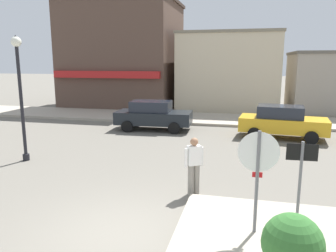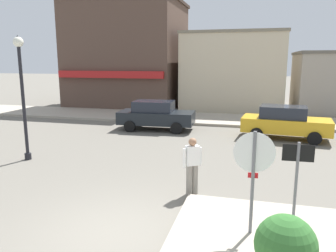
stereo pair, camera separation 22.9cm
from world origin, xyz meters
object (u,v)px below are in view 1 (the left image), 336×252
object	(u,v)px
stop_sign	(258,169)
pedestrian_crossing_near	(194,164)
parked_car_nearest	(153,115)
lamp_post	(20,81)
one_way_sign	(300,179)
parked_car_second	(282,122)

from	to	relation	value
stop_sign	pedestrian_crossing_near	size ratio (longest dim) A/B	1.43
stop_sign	parked_car_nearest	world-z (taller)	stop_sign
stop_sign	parked_car_nearest	xyz separation A→B (m)	(-5.08, 10.14, -0.71)
stop_sign	lamp_post	distance (m)	9.09
one_way_sign	parked_car_nearest	bearing A→B (deg)	120.54
stop_sign	parked_car_second	distance (m)	9.83
one_way_sign	parked_car_second	distance (m)	9.60
stop_sign	lamp_post	xyz separation A→B (m)	(-8.18, 3.70, 1.44)
parked_car_second	pedestrian_crossing_near	size ratio (longest dim) A/B	2.58
stop_sign	parked_car_nearest	size ratio (longest dim) A/B	0.56
one_way_sign	parked_car_second	size ratio (longest dim) A/B	0.50
parked_car_second	one_way_sign	bearing A→B (deg)	-93.74
lamp_post	pedestrian_crossing_near	distance (m)	7.11
stop_sign	pedestrian_crossing_near	xyz separation A→B (m)	(-1.60, 2.01, -0.65)
parked_car_nearest	parked_car_second	world-z (taller)	same
parked_car_nearest	lamp_post	bearing A→B (deg)	-115.71
one_way_sign	lamp_post	world-z (taller)	lamp_post
lamp_post	parked_car_second	distance (m)	11.55
one_way_sign	parked_car_second	world-z (taller)	one_way_sign
lamp_post	parked_car_nearest	bearing A→B (deg)	64.29
parked_car_nearest	parked_car_second	distance (m)	6.55
lamp_post	parked_car_nearest	xyz separation A→B (m)	(3.10, 6.45, -2.15)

